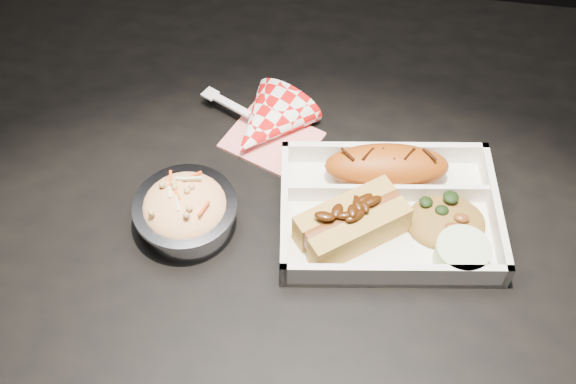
% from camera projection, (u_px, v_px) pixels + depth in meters
% --- Properties ---
extents(dining_table, '(1.20, 0.80, 0.75)m').
position_uv_depth(dining_table, '(333.00, 234.00, 0.95)').
color(dining_table, black).
rests_on(dining_table, ground).
extents(food_tray, '(0.27, 0.21, 0.04)m').
position_uv_depth(food_tray, '(388.00, 214.00, 0.84)').
color(food_tray, silver).
rests_on(food_tray, dining_table).
extents(fried_pastry, '(0.16, 0.08, 0.05)m').
position_uv_depth(fried_pastry, '(387.00, 166.00, 0.86)').
color(fried_pastry, '#A24810').
rests_on(fried_pastry, food_tray).
extents(hotdog, '(0.13, 0.12, 0.06)m').
position_uv_depth(hotdog, '(352.00, 222.00, 0.81)').
color(hotdog, '#B9903F').
rests_on(hotdog, food_tray).
extents(fried_rice_mound, '(0.10, 0.09, 0.03)m').
position_uv_depth(fried_rice_mound, '(447.00, 217.00, 0.82)').
color(fried_rice_mound, olive).
rests_on(fried_rice_mound, food_tray).
extents(cupcake_liner, '(0.06, 0.06, 0.03)m').
position_uv_depth(cupcake_liner, '(462.00, 254.00, 0.79)').
color(cupcake_liner, beige).
rests_on(cupcake_liner, food_tray).
extents(foil_coleslaw_cup, '(0.12, 0.12, 0.06)m').
position_uv_depth(foil_coleslaw_cup, '(185.00, 210.00, 0.82)').
color(foil_coleslaw_cup, silver).
rests_on(foil_coleslaw_cup, dining_table).
extents(napkin_fork, '(0.17, 0.14, 0.10)m').
position_uv_depth(napkin_fork, '(265.00, 126.00, 0.92)').
color(napkin_fork, red).
rests_on(napkin_fork, dining_table).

